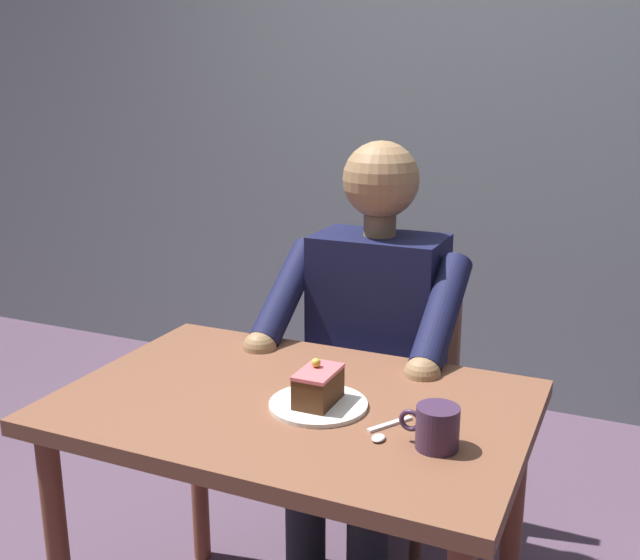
{
  "coord_description": "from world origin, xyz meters",
  "views": [
    {
      "loc": [
        -0.67,
        1.36,
        1.41
      ],
      "look_at": [
        -0.02,
        -0.1,
        0.97
      ],
      "focal_mm": 41.91,
      "sensor_mm": 36.0,
      "label": 1
    }
  ],
  "objects_px": {
    "dining_table": "(294,438)",
    "cake_slice": "(318,386)",
    "chair": "(387,389)",
    "seated_person": "(368,358)",
    "coffee_cup": "(437,426)",
    "dessert_spoon": "(384,431)"
  },
  "relations": [
    {
      "from": "dining_table",
      "to": "seated_person",
      "type": "bearing_deg",
      "value": -90.0
    },
    {
      "from": "dining_table",
      "to": "chair",
      "type": "bearing_deg",
      "value": -90.0
    },
    {
      "from": "seated_person",
      "to": "dessert_spoon",
      "type": "relative_size",
      "value": 9.0
    },
    {
      "from": "seated_person",
      "to": "dessert_spoon",
      "type": "height_order",
      "value": "seated_person"
    },
    {
      "from": "dessert_spoon",
      "to": "coffee_cup",
      "type": "bearing_deg",
      "value": 172.32
    },
    {
      "from": "chair",
      "to": "coffee_cup",
      "type": "xyz_separation_m",
      "value": [
        -0.35,
        0.73,
        0.28
      ]
    },
    {
      "from": "dining_table",
      "to": "cake_slice",
      "type": "bearing_deg",
      "value": 168.55
    },
    {
      "from": "dining_table",
      "to": "chair",
      "type": "height_order",
      "value": "chair"
    },
    {
      "from": "chair",
      "to": "seated_person",
      "type": "bearing_deg",
      "value": 90.0
    },
    {
      "from": "seated_person",
      "to": "coffee_cup",
      "type": "xyz_separation_m",
      "value": [
        -0.35,
        0.56,
        0.12
      ]
    },
    {
      "from": "coffee_cup",
      "to": "dessert_spoon",
      "type": "relative_size",
      "value": 0.86
    },
    {
      "from": "coffee_cup",
      "to": "dessert_spoon",
      "type": "height_order",
      "value": "coffee_cup"
    },
    {
      "from": "seated_person",
      "to": "cake_slice",
      "type": "distance_m",
      "value": 0.51
    },
    {
      "from": "dining_table",
      "to": "dessert_spoon",
      "type": "bearing_deg",
      "value": 162.85
    },
    {
      "from": "cake_slice",
      "to": "dessert_spoon",
      "type": "bearing_deg",
      "value": 160.72
    },
    {
      "from": "seated_person",
      "to": "coffee_cup",
      "type": "bearing_deg",
      "value": 121.72
    },
    {
      "from": "cake_slice",
      "to": "dessert_spoon",
      "type": "distance_m",
      "value": 0.19
    },
    {
      "from": "chair",
      "to": "seated_person",
      "type": "relative_size",
      "value": 0.71
    },
    {
      "from": "coffee_cup",
      "to": "chair",
      "type": "bearing_deg",
      "value": -64.62
    },
    {
      "from": "dining_table",
      "to": "coffee_cup",
      "type": "relative_size",
      "value": 8.58
    },
    {
      "from": "cake_slice",
      "to": "coffee_cup",
      "type": "bearing_deg",
      "value": 165.14
    },
    {
      "from": "dining_table",
      "to": "coffee_cup",
      "type": "height_order",
      "value": "coffee_cup"
    }
  ]
}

